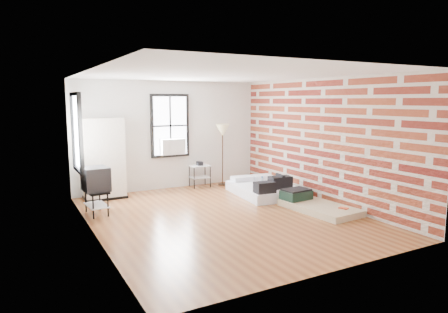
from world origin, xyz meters
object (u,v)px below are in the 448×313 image
mattress_main (265,189)px  wardrobe (104,159)px  mattress_bare (314,204)px  tv_stand (96,181)px  floor_lamp (223,133)px  side_table (200,170)px

mattress_main → wardrobe: (-3.53, 1.52, 0.79)m
wardrobe → mattress_bare: bearing=-40.3°
wardrobe → tv_stand: (-0.43, -1.29, -0.25)m
mattress_main → floor_lamp: (-0.36, 1.52, 1.27)m
mattress_bare → wardrobe: wardrobe is taller
wardrobe → tv_stand: bearing=-108.7°
mattress_main → mattress_bare: mattress_main is taller
mattress_bare → tv_stand: tv_stand is taller
wardrobe → side_table: wardrobe is taller
wardrobe → tv_stand: wardrobe is taller
side_table → floor_lamp: bearing=-6.1°
mattress_bare → mattress_main: bearing=91.9°
mattress_main → floor_lamp: 2.01m
mattress_main → side_table: size_ratio=2.78×
floor_lamp → side_table: bearing=173.9°
mattress_bare → floor_lamp: 3.42m
floor_lamp → mattress_main: bearing=-76.5°
side_table → mattress_bare: bearing=-69.4°
mattress_bare → wardrobe: (-3.70, 3.11, 0.84)m
mattress_bare → side_table: (-1.19, 3.18, 0.36)m
floor_lamp → tv_stand: bearing=-160.2°
tv_stand → mattress_bare: bearing=-28.1°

